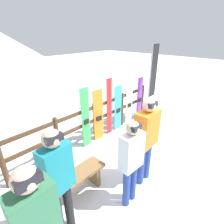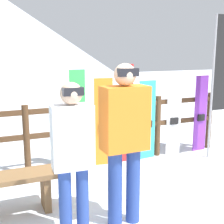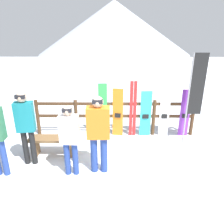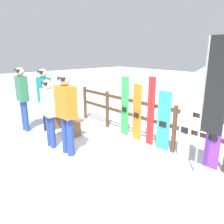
{
  "view_description": "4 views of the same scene",
  "coord_description": "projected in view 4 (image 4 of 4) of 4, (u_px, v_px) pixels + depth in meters",
  "views": [
    {
      "loc": [
        -2.77,
        -1.55,
        2.75
      ],
      "look_at": [
        -0.1,
        0.89,
        1.1
      ],
      "focal_mm": 28.0,
      "sensor_mm": 36.0,
      "label": 1
    },
    {
      "loc": [
        -1.7,
        -3.03,
        1.9
      ],
      "look_at": [
        -0.11,
        0.74,
        1.06
      ],
      "focal_mm": 50.0,
      "sensor_mm": 36.0,
      "label": 2
    },
    {
      "loc": [
        -0.04,
        -4.3,
        3.03
      ],
      "look_at": [
        -0.08,
        0.91,
        1.0
      ],
      "focal_mm": 35.0,
      "sensor_mm": 36.0,
      "label": 3
    },
    {
      "loc": [
        3.61,
        -2.41,
        2.21
      ],
      "look_at": [
        -0.25,
        1.02,
        0.76
      ],
      "focal_mm": 35.0,
      "sensor_mm": 36.0,
      "label": 4
    }
  ],
  "objects": [
    {
      "name": "person_white",
      "position": [
        49.0,
        109.0,
        4.98
      ],
      "size": [
        0.4,
        0.24,
        1.6
      ],
      "color": "navy",
      "rests_on": "ground"
    },
    {
      "name": "ski_pair_red",
      "position": [
        151.0,
        112.0,
        5.14
      ],
      "size": [
        0.2,
        0.02,
        1.65
      ],
      "color": "red",
      "rests_on": "ground"
    },
    {
      "name": "person_teal",
      "position": [
        45.0,
        95.0,
        5.96
      ],
      "size": [
        0.42,
        0.27,
        1.76
      ],
      "color": "black",
      "rests_on": "ground"
    },
    {
      "name": "snowboard_white",
      "position": [
        185.0,
        127.0,
        4.52
      ],
      "size": [
        0.28,
        0.07,
        1.39
      ],
      "color": "white",
      "rests_on": "ground"
    },
    {
      "name": "rental_flag",
      "position": [
        211.0,
        96.0,
        3.61
      ],
      "size": [
        0.4,
        0.04,
        2.45
      ],
      "color": "#99999E",
      "rests_on": "ground"
    },
    {
      "name": "person_orange",
      "position": [
        66.0,
        110.0,
        4.6
      ],
      "size": [
        0.49,
        0.27,
        1.75
      ],
      "color": "navy",
      "rests_on": "ground"
    },
    {
      "name": "bench",
      "position": [
        67.0,
        120.0,
        6.05
      ],
      "size": [
        1.19,
        0.36,
        0.49
      ],
      "color": "brown",
      "rests_on": "ground"
    },
    {
      "name": "person_plaid_green",
      "position": [
        22.0,
        94.0,
        6.02
      ],
      "size": [
        0.4,
        0.23,
        1.79
      ],
      "color": "navy",
      "rests_on": "ground"
    },
    {
      "name": "snowboard_cyan",
      "position": [
        163.0,
        121.0,
        4.91
      ],
      "size": [
        0.32,
        0.07,
        1.37
      ],
      "color": "#2DBFCC",
      "rests_on": "ground"
    },
    {
      "name": "snowboard_green",
      "position": [
        125.0,
        107.0,
        5.77
      ],
      "size": [
        0.25,
        0.06,
        1.58
      ],
      "color": "green",
      "rests_on": "ground"
    },
    {
      "name": "snowboard_purple",
      "position": [
        214.0,
        134.0,
        4.09
      ],
      "size": [
        0.28,
        0.06,
        1.41
      ],
      "color": "purple",
      "rests_on": "ground"
    },
    {
      "name": "ground_plane",
      "position": [
        85.0,
        156.0,
        4.73
      ],
      "size": [
        40.0,
        40.0,
        0.0
      ],
      "primitive_type": "plane",
      "color": "white"
    },
    {
      "name": "snowboard_orange",
      "position": [
        137.0,
        113.0,
        5.48
      ],
      "size": [
        0.3,
        0.09,
        1.44
      ],
      "color": "orange",
      "rests_on": "ground"
    },
    {
      "name": "fence",
      "position": [
        136.0,
        114.0,
        5.6
      ],
      "size": [
        4.66,
        0.1,
        1.08
      ],
      "color": "#4C331E",
      "rests_on": "ground"
    }
  ]
}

